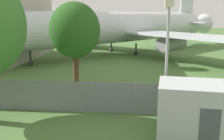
# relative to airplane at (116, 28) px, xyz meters

# --- Properties ---
(perimeter_fence) EXTENTS (56.07, 0.07, 1.89)m
(perimeter_fence) POSITION_rel_airplane_xyz_m (3.12, -23.85, -2.98)
(perimeter_fence) COLOR gray
(perimeter_fence) RESTS_ON ground
(airplane) EXTENTS (36.77, 39.67, 12.95)m
(airplane) POSITION_rel_airplane_xyz_m (0.00, 0.00, 0.00)
(airplane) COLOR silver
(airplane) RESTS_ON ground
(portable_cabin) EXTENTS (3.63, 2.88, 2.68)m
(portable_cabin) POSITION_rel_airplane_xyz_m (5.93, -26.69, -2.59)
(portable_cabin) COLOR silver
(portable_cabin) RESTS_ON ground
(tree_behind_benches) EXTENTS (3.50, 3.50, 6.67)m
(tree_behind_benches) POSITION_rel_airplane_xyz_m (-1.09, -20.88, 0.78)
(tree_behind_benches) COLOR #4C3823
(tree_behind_benches) RESTS_ON ground
(light_mast) EXTENTS (0.44, 0.44, 6.51)m
(light_mast) POSITION_rel_airplane_xyz_m (4.77, -24.69, 0.15)
(light_mast) COLOR #99999E
(light_mast) RESTS_ON ground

